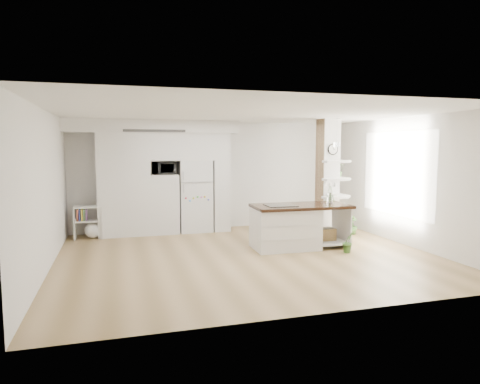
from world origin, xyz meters
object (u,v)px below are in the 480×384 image
object	(u,v)px
bookshelf	(90,224)
floor_plant_a	(348,242)
refrigerator	(195,196)
kitchen_island	(290,226)

from	to	relation	value
bookshelf	floor_plant_a	xyz separation A→B (m)	(4.95, -2.81, -0.11)
refrigerator	floor_plant_a	xyz separation A→B (m)	(2.50, -3.00, -0.66)
floor_plant_a	bookshelf	bearing A→B (deg)	150.39
bookshelf	floor_plant_a	world-z (taller)	bookshelf
refrigerator	kitchen_island	xyz separation A→B (m)	(1.56, -2.32, -0.41)
refrigerator	bookshelf	size ratio (longest dim) A/B	2.35
refrigerator	floor_plant_a	size ratio (longest dim) A/B	4.03
floor_plant_a	refrigerator	bearing A→B (deg)	129.86
kitchen_island	bookshelf	size ratio (longest dim) A/B	2.70
refrigerator	kitchen_island	distance (m)	2.83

